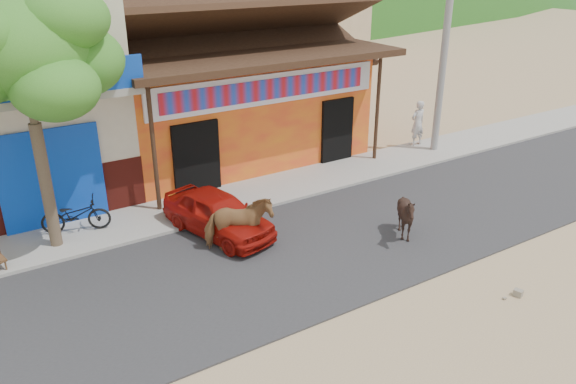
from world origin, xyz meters
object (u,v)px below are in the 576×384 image
at_px(cow_tan, 238,224).
at_px(cow_dark, 406,216).
at_px(tree, 35,123).
at_px(pedestrian, 418,123).
at_px(red_car, 218,214).
at_px(scooter, 76,215).
at_px(utility_pole, 446,33).

height_order(cow_tan, cow_dark, cow_tan).
bearing_deg(tree, cow_dark, -28.96).
relative_size(tree, pedestrian, 3.70).
bearing_deg(red_car, tree, 143.30).
distance_m(red_car, scooter, 3.54).
distance_m(tree, scooter, 2.67).
bearing_deg(pedestrian, utility_pole, 106.38).
bearing_deg(cow_tan, pedestrian, -49.70).
height_order(tree, pedestrian, tree).
height_order(utility_pole, cow_dark, utility_pole).
bearing_deg(red_car, scooter, 132.96).
height_order(tree, cow_dark, tree).
distance_m(cow_dark, pedestrian, 7.22).
bearing_deg(utility_pole, cow_tan, -163.87).
distance_m(cow_dark, scooter, 8.18).
relative_size(tree, scooter, 3.61).
height_order(tree, utility_pole, utility_pole).
height_order(cow_tan, red_car, cow_tan).
bearing_deg(pedestrian, cow_tan, 20.93).
xyz_separation_m(tree, pedestrian, (12.60, 0.90, -2.19)).
relative_size(utility_pole, cow_tan, 5.05).
distance_m(utility_pole, red_car, 9.99).
relative_size(tree, cow_tan, 3.79).
relative_size(cow_tan, pedestrian, 0.98).
distance_m(tree, red_car, 4.63).
relative_size(cow_dark, scooter, 0.72).
relative_size(scooter, pedestrian, 1.03).
xyz_separation_m(tree, scooter, (0.60, 0.44, -2.56)).
relative_size(cow_dark, red_car, 0.37).
bearing_deg(tree, red_car, -21.68).
relative_size(utility_pole, pedestrian, 4.94).
bearing_deg(pedestrian, tree, 4.52).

